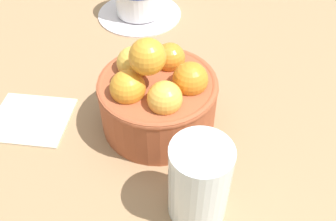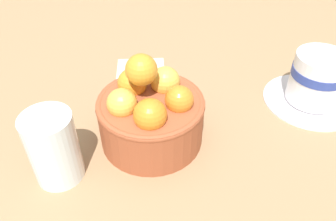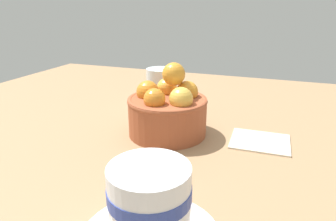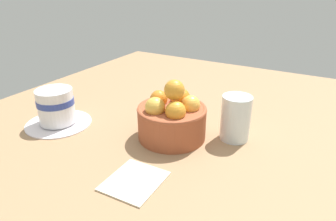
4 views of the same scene
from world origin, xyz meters
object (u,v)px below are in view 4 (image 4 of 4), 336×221
object	(u,v)px
terracotta_bowl	(172,117)
water_glass	(236,118)
coffee_cup	(56,108)
folded_napkin	(134,180)

from	to	relation	value
terracotta_bowl	water_glass	bearing A→B (deg)	-62.52
coffee_cup	folded_napkin	size ratio (longest dim) A/B	1.49
water_glass	folded_napkin	world-z (taller)	water_glass
coffee_cup	water_glass	distance (cm)	41.00
coffee_cup	water_glass	size ratio (longest dim) A/B	1.56
coffee_cup	terracotta_bowl	bearing A→B (deg)	-73.44
terracotta_bowl	coffee_cup	distance (cm)	27.68
coffee_cup	folded_napkin	xyz separation A→B (cm)	(-9.07, -28.58, -3.77)
water_glass	coffee_cup	bearing A→B (deg)	110.13
terracotta_bowl	folded_napkin	size ratio (longest dim) A/B	1.45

